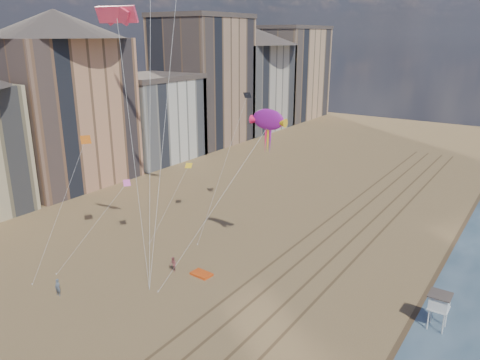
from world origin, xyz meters
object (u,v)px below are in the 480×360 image
object	(u,v)px
lifeguard_stand	(439,302)
kite_flyer_b	(173,264)
show_kite	(268,120)
kite_flyer_a	(58,287)
grounded_kite	(202,274)

from	to	relation	value
lifeguard_stand	kite_flyer_b	xyz separation A→B (m)	(-25.92, -5.18, -1.73)
show_kite	kite_flyer_b	xyz separation A→B (m)	(-8.10, -5.86, -15.65)
kite_flyer_a	kite_flyer_b	size ratio (longest dim) A/B	1.04
kite_flyer_a	kite_flyer_b	world-z (taller)	kite_flyer_a
kite_flyer_a	kite_flyer_b	distance (m)	11.69
lifeguard_stand	grounded_kite	size ratio (longest dim) A/B	1.52
lifeguard_stand	grounded_kite	xyz separation A→B (m)	(-22.89, -4.10, -2.45)
grounded_kite	kite_flyer_a	bearing A→B (deg)	-125.59
show_kite	grounded_kite	bearing A→B (deg)	-136.67
grounded_kite	show_kite	world-z (taller)	show_kite
grounded_kite	kite_flyer_b	xyz separation A→B (m)	(-3.03, -1.08, 0.72)
show_kite	kite_flyer_a	world-z (taller)	show_kite
kite_flyer_b	kite_flyer_a	bearing A→B (deg)	-97.52
grounded_kite	show_kite	xyz separation A→B (m)	(5.07, 4.78, 16.38)
lifeguard_stand	grounded_kite	distance (m)	23.38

